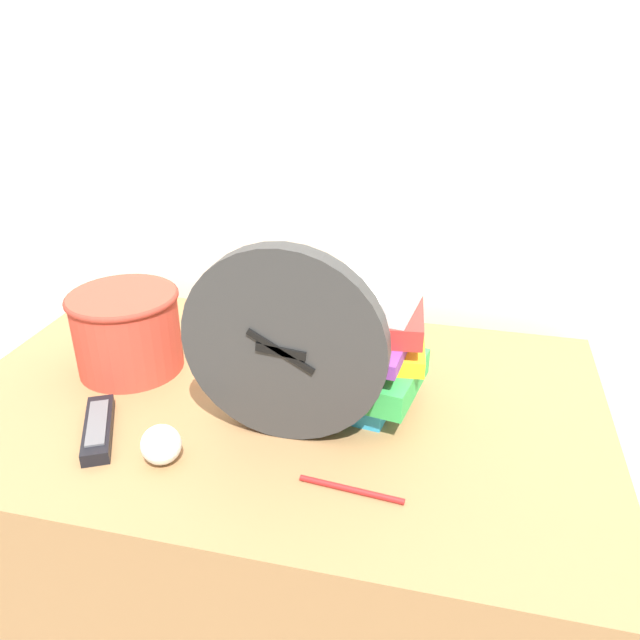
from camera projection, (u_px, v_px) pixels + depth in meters
name	position (u px, v px, depth m)	size (l,w,h in m)	color
wall_back	(332.00, 74.00, 1.15)	(6.00, 0.04, 2.40)	silver
desk	(283.00, 563.00, 1.18)	(1.04, 0.65, 0.74)	olive
desk_clock	(284.00, 346.00, 0.86)	(0.29, 0.03, 0.29)	#333333
book_stack	(350.00, 345.00, 0.97)	(0.26, 0.21, 0.19)	#2D9ED1
basket	(127.00, 329.00, 1.06)	(0.19, 0.19, 0.14)	#C63D2D
tv_remote	(98.00, 428.00, 0.92)	(0.10, 0.15, 0.02)	black
crumpled_paper_ball	(161.00, 445.00, 0.85)	(0.06, 0.06, 0.06)	white
pen	(351.00, 489.00, 0.81)	(0.14, 0.02, 0.01)	#B21E1E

